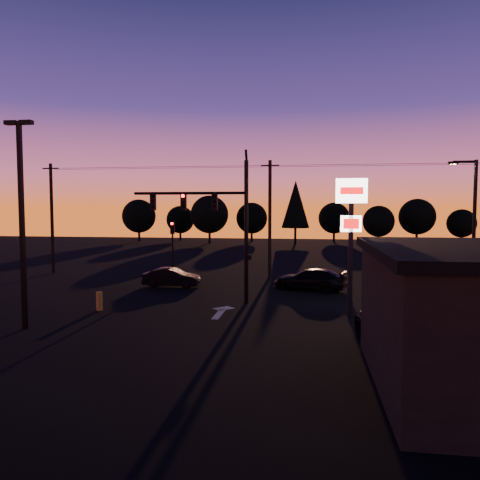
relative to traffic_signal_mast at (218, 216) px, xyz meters
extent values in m
plane|color=black|center=(0.10, -3.99, -4.94)|extent=(120.00, 120.00, 0.00)
cube|color=beige|center=(0.60, -2.99, -4.93)|extent=(0.35, 2.20, 0.01)
cube|color=beige|center=(0.60, -1.59, -4.93)|extent=(1.20, 1.20, 0.01)
cylinder|color=black|center=(1.60, 0.01, -0.94)|extent=(0.24, 0.24, 8.00)
cylinder|color=black|center=(1.60, 0.01, 3.26)|extent=(0.14, 0.52, 0.76)
cylinder|color=black|center=(-1.65, 0.01, 1.26)|extent=(6.50, 0.16, 0.16)
cube|color=black|center=(-0.20, 0.01, 0.76)|extent=(0.32, 0.22, 0.95)
sphere|color=black|center=(-0.20, -0.12, 1.11)|extent=(0.18, 0.18, 0.18)
sphere|color=black|center=(-0.20, -0.12, 0.81)|extent=(0.18, 0.18, 0.18)
sphere|color=black|center=(-0.20, -0.12, 0.51)|extent=(0.18, 0.18, 0.18)
cube|color=black|center=(-2.00, 0.01, 0.76)|extent=(0.32, 0.22, 0.95)
sphere|color=#FF0705|center=(-2.00, -0.12, 1.11)|extent=(0.18, 0.18, 0.18)
sphere|color=black|center=(-2.00, -0.12, 0.81)|extent=(0.18, 0.18, 0.18)
sphere|color=black|center=(-2.00, -0.12, 0.51)|extent=(0.18, 0.18, 0.18)
cube|color=black|center=(-3.80, 0.01, 0.76)|extent=(0.32, 0.22, 0.95)
sphere|color=black|center=(-3.80, -0.12, 1.11)|extent=(0.18, 0.18, 0.18)
sphere|color=black|center=(-3.80, -0.12, 0.81)|extent=(0.18, 0.18, 0.18)
sphere|color=black|center=(-3.80, -0.12, 0.51)|extent=(0.18, 0.18, 0.18)
cube|color=black|center=(1.78, 0.01, -2.34)|extent=(0.22, 0.18, 0.28)
cylinder|color=black|center=(-4.90, 7.51, -3.14)|extent=(0.14, 0.14, 3.60)
cube|color=black|center=(-4.90, 7.51, -1.04)|extent=(0.30, 0.20, 0.90)
sphere|color=#FF0705|center=(-4.90, 7.39, -0.72)|extent=(0.18, 0.18, 0.18)
sphere|color=black|center=(-4.90, 7.39, -1.00)|extent=(0.18, 0.18, 0.18)
sphere|color=black|center=(-4.90, 7.39, -1.28)|extent=(0.18, 0.18, 0.18)
cube|color=black|center=(-7.40, -6.99, -0.44)|extent=(0.18, 0.18, 9.00)
cube|color=black|center=(-7.75, -6.99, 4.11)|extent=(0.55, 0.30, 0.18)
cube|color=black|center=(-7.05, -6.99, 4.11)|extent=(0.55, 0.30, 0.18)
cube|color=black|center=(7.10, -2.49, -1.74)|extent=(0.22, 0.22, 6.40)
cube|color=white|center=(7.10, -2.49, 1.26)|extent=(1.50, 0.25, 1.20)
cube|color=red|center=(7.10, -2.63, 1.26)|extent=(1.10, 0.02, 0.35)
cube|color=white|center=(7.10, -2.49, -0.34)|extent=(1.00, 0.22, 0.80)
cube|color=red|center=(7.10, -2.62, -0.34)|extent=(0.75, 0.02, 0.50)
cylinder|color=black|center=(14.10, 1.51, -0.94)|extent=(0.20, 0.20, 8.00)
cylinder|color=black|center=(13.50, 1.51, 2.96)|extent=(1.20, 0.14, 0.14)
cube|color=black|center=(12.90, 1.51, 2.91)|extent=(0.50, 0.22, 0.14)
plane|color=#FFB759|center=(12.90, 1.51, 2.83)|extent=(0.35, 0.35, 0.00)
cylinder|color=black|center=(-15.90, 10.01, -0.44)|extent=(0.26, 0.26, 9.00)
cube|color=black|center=(-15.90, 10.01, 3.66)|extent=(1.40, 0.10, 0.10)
cylinder|color=black|center=(2.10, 10.01, -0.44)|extent=(0.26, 0.26, 9.00)
cube|color=black|center=(2.10, 10.01, 3.66)|extent=(1.40, 0.10, 0.10)
cylinder|color=black|center=(-6.90, 9.41, 3.61)|extent=(18.00, 0.02, 0.02)
cylinder|color=black|center=(-6.90, 10.01, 3.66)|extent=(18.00, 0.02, 0.02)
cylinder|color=black|center=(-6.90, 10.61, 3.61)|extent=(18.00, 0.02, 0.02)
cylinder|color=black|center=(11.10, 9.41, 3.61)|extent=(18.00, 0.02, 0.02)
cylinder|color=black|center=(11.10, 10.01, 3.66)|extent=(18.00, 0.02, 0.02)
cylinder|color=black|center=(11.10, 10.61, 3.61)|extent=(18.00, 0.02, 0.02)
cube|color=black|center=(9.10, -7.47, -3.54)|extent=(2.20, 0.05, 1.60)
cylinder|color=gold|center=(-5.78, -2.99, -4.45)|extent=(0.33, 0.33, 0.98)
cylinder|color=black|center=(-21.90, 46.01, -4.12)|extent=(0.36, 0.36, 1.62)
sphere|color=black|center=(-21.90, 46.01, -0.87)|extent=(5.36, 5.36, 5.36)
cylinder|color=black|center=(-15.90, 49.01, -4.25)|extent=(0.36, 0.36, 1.38)
sphere|color=black|center=(-15.90, 49.01, -1.50)|extent=(4.54, 4.54, 4.54)
cylinder|color=black|center=(-9.90, 44.01, -4.06)|extent=(0.36, 0.36, 1.75)
sphere|color=black|center=(-9.90, 44.01, -0.56)|extent=(5.77, 5.78, 5.78)
cylinder|color=black|center=(-3.90, 48.01, -4.19)|extent=(0.36, 0.36, 1.50)
sphere|color=black|center=(-3.90, 48.01, -1.19)|extent=(4.95, 4.95, 4.95)
cylinder|color=black|center=(3.10, 45.01, -3.75)|extent=(0.36, 0.36, 2.38)
cone|color=black|center=(3.10, 45.01, 1.00)|extent=(4.18, 4.18, 7.12)
cylinder|color=black|center=(9.10, 50.01, -4.19)|extent=(0.36, 0.36, 1.50)
sphere|color=black|center=(9.10, 50.01, -1.19)|extent=(4.95, 4.95, 4.95)
cylinder|color=black|center=(15.10, 44.01, -4.25)|extent=(0.36, 0.36, 1.38)
sphere|color=black|center=(15.10, 44.01, -1.50)|extent=(4.54, 4.54, 4.54)
cylinder|color=black|center=(21.10, 47.01, -4.12)|extent=(0.36, 0.36, 1.62)
sphere|color=black|center=(21.10, 47.01, -0.87)|extent=(5.36, 5.36, 5.36)
cylinder|color=black|center=(27.10, 46.01, -4.31)|extent=(0.36, 0.36, 1.25)
sphere|color=black|center=(27.10, 46.01, -1.81)|extent=(4.12, 4.12, 4.12)
imported|color=black|center=(-4.14, 4.66, -4.29)|extent=(3.91, 1.37, 1.29)
imported|color=black|center=(5.19, 4.80, -4.24)|extent=(5.19, 3.30, 1.40)
imported|color=black|center=(8.71, -7.95, -4.20)|extent=(3.61, 5.70, 1.47)
camera|label=1|loc=(5.04, -25.87, 0.43)|focal=35.00mm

